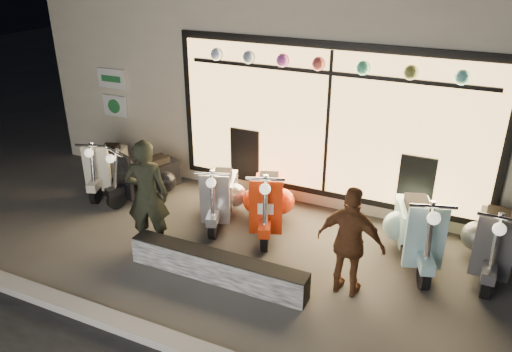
% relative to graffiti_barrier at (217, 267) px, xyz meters
% --- Properties ---
extents(ground, '(40.00, 40.00, 0.00)m').
position_rel_graffiti_barrier_xyz_m(ground, '(-0.11, 0.65, -0.20)').
color(ground, '#383533').
rests_on(ground, ground).
extents(kerb, '(40.00, 0.25, 0.12)m').
position_rel_graffiti_barrier_xyz_m(kerb, '(-0.11, -1.35, -0.14)').
color(kerb, slate).
rests_on(kerb, ground).
extents(shop_building, '(10.20, 6.23, 4.20)m').
position_rel_graffiti_barrier_xyz_m(shop_building, '(-0.10, 5.63, 1.90)').
color(shop_building, beige).
rests_on(shop_building, ground).
extents(graffiti_barrier, '(2.61, 0.28, 0.40)m').
position_rel_graffiti_barrier_xyz_m(graffiti_barrier, '(0.00, 0.00, 0.00)').
color(graffiti_barrier, black).
rests_on(graffiti_barrier, ground).
extents(scooter_silver, '(0.77, 1.46, 1.05)m').
position_rel_graffiti_barrier_xyz_m(scooter_silver, '(-0.81, 1.63, 0.22)').
color(scooter_silver, black).
rests_on(scooter_silver, ground).
extents(scooter_red, '(0.86, 1.56, 1.12)m').
position_rel_graffiti_barrier_xyz_m(scooter_red, '(0.02, 1.70, 0.25)').
color(scooter_red, black).
rests_on(scooter_red, ground).
extents(scooter_black, '(0.81, 1.41, 1.02)m').
position_rel_graffiti_barrier_xyz_m(scooter_black, '(-2.31, 1.75, 0.21)').
color(scooter_black, black).
rests_on(scooter_black, ground).
extents(scooter_cream, '(0.80, 1.46, 1.05)m').
position_rel_graffiti_barrier_xyz_m(scooter_cream, '(-3.31, 1.78, 0.22)').
color(scooter_cream, black).
rests_on(scooter_cream, ground).
extents(scooter_blue, '(0.84, 1.63, 1.17)m').
position_rel_graffiti_barrier_xyz_m(scooter_blue, '(2.35, 1.79, 0.27)').
color(scooter_blue, black).
rests_on(scooter_blue, ground).
extents(scooter_grey, '(0.51, 1.55, 1.12)m').
position_rel_graffiti_barrier_xyz_m(scooter_grey, '(3.40, 1.94, 0.25)').
color(scooter_grey, black).
rests_on(scooter_grey, ground).
extents(man, '(0.74, 0.63, 1.74)m').
position_rel_graffiti_barrier_xyz_m(man, '(-1.32, 0.32, 0.67)').
color(man, black).
rests_on(man, ground).
extents(woman, '(0.93, 0.45, 1.53)m').
position_rel_graffiti_barrier_xyz_m(woman, '(1.70, 0.48, 0.57)').
color(woman, brown).
rests_on(woman, ground).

